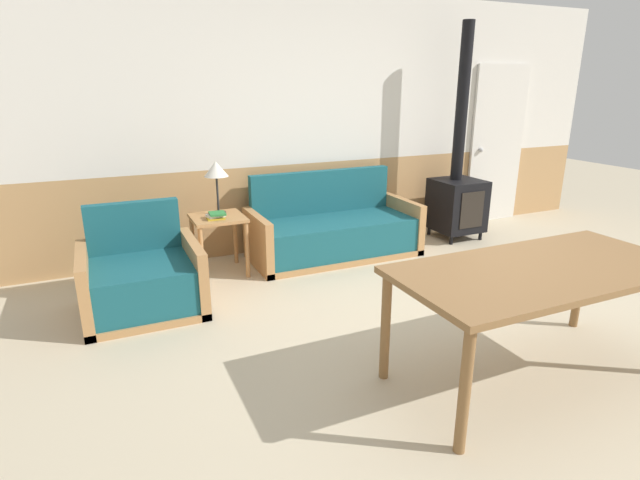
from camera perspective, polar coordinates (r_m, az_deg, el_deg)
ground_plane at (r=3.97m, az=19.74°, el=-10.33°), size 16.00×16.00×0.00m
wall_back at (r=5.71m, az=2.43°, el=13.18°), size 7.20×0.06×2.70m
couch at (r=5.33m, az=1.53°, el=0.91°), size 1.78×0.78×0.87m
armchair at (r=4.30m, az=-19.66°, el=-4.43°), size 0.92×0.83×0.84m
side_table at (r=4.86m, az=-11.55°, el=1.43°), size 0.49×0.49×0.57m
table_lamp at (r=4.84m, az=-11.79°, el=7.66°), size 0.23×0.23×0.51m
book_stack at (r=4.74m, az=-11.78°, el=2.76°), size 0.18×0.17×0.06m
dining_table at (r=3.28m, az=23.99°, el=-3.99°), size 1.82×0.85×0.74m
wood_stove at (r=6.11m, az=15.44°, el=5.55°), size 0.53×0.54×2.43m
entry_door at (r=7.00m, az=19.53°, el=10.16°), size 0.83×0.09×2.00m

